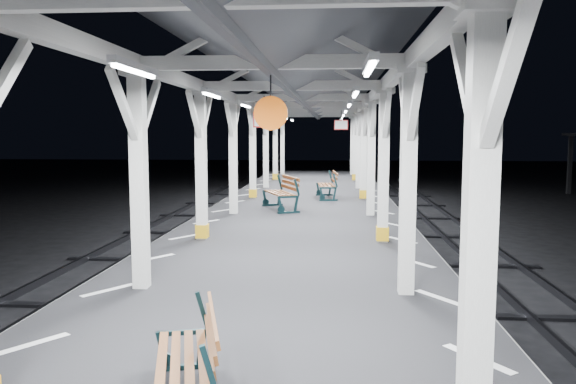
# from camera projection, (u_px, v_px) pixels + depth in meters

# --- Properties ---
(ground) EXTENTS (120.00, 120.00, 0.00)m
(ground) POSITION_uv_depth(u_px,v_px,m) (283.00, 313.00, 10.54)
(ground) COLOR black
(ground) RESTS_ON ground
(platform) EXTENTS (6.00, 50.00, 1.00)m
(platform) POSITION_uv_depth(u_px,v_px,m) (283.00, 287.00, 10.49)
(platform) COLOR black
(platform) RESTS_ON ground
(hazard_stripes_left) EXTENTS (1.00, 48.00, 0.01)m
(hazard_stripes_left) POSITION_uv_depth(u_px,v_px,m) (155.00, 258.00, 10.63)
(hazard_stripes_left) COLOR silver
(hazard_stripes_left) RESTS_ON platform
(hazard_stripes_right) EXTENTS (1.00, 48.00, 0.01)m
(hazard_stripes_right) POSITION_uv_depth(u_px,v_px,m) (416.00, 263.00, 10.24)
(hazard_stripes_right) COLOR silver
(hazard_stripes_right) RESTS_ON platform
(track_left) EXTENTS (2.20, 60.00, 0.16)m
(track_left) POSITION_uv_depth(u_px,v_px,m) (28.00, 302.00, 10.93)
(track_left) COLOR #2D2D33
(track_left) RESTS_ON ground
(track_right) EXTENTS (2.20, 60.00, 0.16)m
(track_right) POSITION_uv_depth(u_px,v_px,m) (558.00, 315.00, 10.14)
(track_right) COLOR #2D2D33
(track_right) RESTS_ON ground
(canopy) EXTENTS (5.40, 49.00, 4.65)m
(canopy) POSITION_uv_depth(u_px,v_px,m) (283.00, 66.00, 10.05)
(canopy) COLOR silver
(canopy) RESTS_ON platform
(bench_near) EXTENTS (0.91, 1.58, 0.81)m
(bench_near) POSITION_uv_depth(u_px,v_px,m) (193.00, 355.00, 4.89)
(bench_near) COLOR black
(bench_near) RESTS_ON platform
(bench_mid) EXTENTS (1.33, 2.03, 1.03)m
(bench_mid) POSITION_uv_depth(u_px,v_px,m) (284.00, 192.00, 17.40)
(bench_mid) COLOR black
(bench_mid) RESTS_ON platform
(bench_far) EXTENTS (0.83, 1.84, 0.97)m
(bench_far) POSITION_uv_depth(u_px,v_px,m) (329.00, 184.00, 20.40)
(bench_far) COLOR black
(bench_far) RESTS_ON platform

